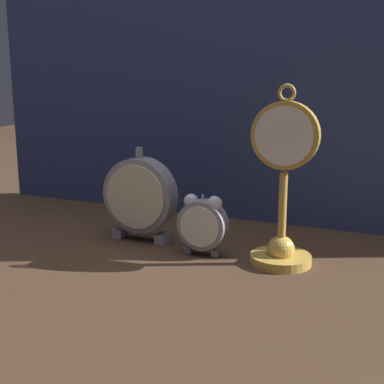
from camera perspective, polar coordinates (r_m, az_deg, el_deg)
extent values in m
plane|color=#422D1E|center=(0.93, -2.01, -7.68)|extent=(4.00, 4.00, 0.00)
cube|color=navy|center=(1.17, 5.02, 14.88)|extent=(1.24, 0.01, 0.74)
cylinder|color=gold|center=(0.94, 9.42, -7.07)|extent=(0.11, 0.11, 0.02)
sphere|color=gold|center=(0.94, 9.46, -6.03)|extent=(0.05, 0.05, 0.05)
cylinder|color=gold|center=(0.92, 9.60, -2.36)|extent=(0.01, 0.01, 0.14)
cylinder|color=gold|center=(0.89, 9.92, 5.96)|extent=(0.11, 0.02, 0.11)
cylinder|color=silver|center=(0.88, 9.76, 5.89)|extent=(0.10, 0.00, 0.10)
torus|color=gold|center=(0.89, 10.09, 10.36)|extent=(0.03, 0.01, 0.03)
cube|color=gray|center=(0.98, -0.21, -6.19)|extent=(0.01, 0.01, 0.01)
cube|color=gray|center=(0.96, 2.49, -6.56)|extent=(0.01, 0.01, 0.01)
cylinder|color=gray|center=(0.96, 1.14, -3.50)|extent=(0.09, 0.03, 0.09)
cylinder|color=silver|center=(0.94, 0.75, -3.75)|extent=(0.07, 0.00, 0.07)
sphere|color=silver|center=(0.96, -0.09, -0.97)|extent=(0.03, 0.03, 0.03)
sphere|color=silver|center=(0.94, 2.41, -1.23)|extent=(0.03, 0.03, 0.03)
cylinder|color=silver|center=(0.95, 1.15, -0.79)|extent=(0.00, 0.00, 0.02)
cube|color=gray|center=(1.08, -7.64, -4.29)|extent=(0.02, 0.03, 0.02)
cube|color=gray|center=(1.04, -3.16, -4.94)|extent=(0.02, 0.03, 0.02)
cylinder|color=gray|center=(1.04, -5.55, -0.30)|extent=(0.15, 0.04, 0.15)
cylinder|color=beige|center=(1.02, -6.12, -0.54)|extent=(0.12, 0.00, 0.12)
cylinder|color=gray|center=(1.02, -5.64, 4.22)|extent=(0.01, 0.01, 0.02)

